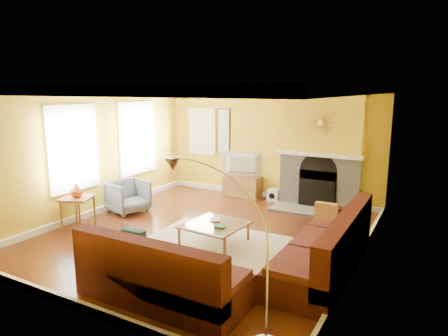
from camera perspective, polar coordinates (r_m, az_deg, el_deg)
The scene contains 27 objects.
floor at distance 7.55m, azimuth -2.66°, elevation -9.49°, with size 5.50×6.00×0.02m, color #602B14.
ceiling at distance 7.07m, azimuth -2.86°, elevation 11.61°, with size 5.50×6.00×0.02m, color white.
wall_back at distance 9.84m, azimuth 6.49°, elevation 3.50°, with size 5.50×0.02×2.70m, color gold.
wall_front at distance 4.95m, azimuth -21.41°, elevation -4.91°, with size 5.50×0.02×2.70m, color gold.
wall_left at distance 8.93m, azimuth -18.02°, elevation 2.24°, with size 0.02×6.00×2.70m, color gold.
wall_right at distance 6.23m, azimuth 19.43°, elevation -1.58°, with size 0.02×6.00×2.70m, color gold.
baseboard at distance 7.53m, azimuth -2.66°, elevation -8.99°, with size 5.50×6.00×0.12m, color white, non-canonical shape.
crown_molding at distance 7.07m, azimuth -2.85°, elevation 11.05°, with size 5.50×6.00×0.12m, color white, non-canonical shape.
window_left_near at distance 9.81m, azimuth -12.38°, elevation 4.17°, with size 0.06×1.22×1.72m, color white.
window_left_far at distance 8.49m, azimuth -20.84°, elevation 2.63°, with size 0.06×1.22×1.72m, color white.
window_back at distance 10.64m, azimuth -3.12°, elevation 5.22°, with size 0.82×0.06×1.22m, color white.
wall_art at distance 10.32m, azimuth -0.01°, elevation 5.32°, with size 0.34×0.04×1.14m, color white.
fireplace at distance 9.22m, azimuth 13.77°, elevation 2.73°, with size 1.80×0.40×2.70m, color gray, non-canonical shape.
mantel at distance 9.00m, azimuth 13.33°, elevation 1.91°, with size 1.92×0.22×0.08m, color white.
hearth at distance 8.99m, azimuth 12.44°, elevation -6.07°, with size 1.80×0.70×0.06m, color gray.
sunburst at distance 8.93m, azimuth 13.55°, elevation 6.35°, with size 0.70×0.04×0.70m, color olive, non-canonical shape.
rug at distance 7.14m, azimuth -1.50°, elevation -10.59°, with size 2.40×1.80×0.02m, color beige.
sectional_sofa at distance 6.15m, azimuth 2.78°, elevation -9.84°, with size 3.10×3.70×0.90m, color #471916, non-canonical shape.
coffee_table at distance 7.01m, azimuth -1.36°, elevation -9.39°, with size 0.97×0.97×0.39m, color white, non-canonical shape.
media_console at distance 10.06m, azimuth 2.62°, elevation -2.61°, with size 0.94×0.42×0.52m, color olive.
tv at distance 9.94m, azimuth 2.65°, elevation 0.54°, with size 1.05×0.14×0.61m, color black.
subwoofer at distance 9.78m, azimuth 7.17°, elevation -3.80°, with size 0.28×0.28×0.28m, color white.
armchair at distance 8.99m, azimuth -13.55°, elevation -3.97°, with size 0.75×0.78×0.71m, color slate.
side_table at distance 8.34m, azimuth -20.14°, elevation -5.91°, with size 0.55×0.55×0.60m, color olive, non-canonical shape.
vase at distance 8.23m, azimuth -20.34°, elevation -3.02°, with size 0.25×0.25×0.26m, color #D8591E.
book at distance 7.09m, azimuth -2.00°, elevation -7.40°, with size 0.18×0.24×0.02m, color white.
arc_lamp at distance 4.31m, azimuth -0.31°, elevation -11.95°, with size 1.24×0.36×1.92m, color silver, non-canonical shape.
Camera 1 is at (3.72, -6.01, 2.66)m, focal length 32.00 mm.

